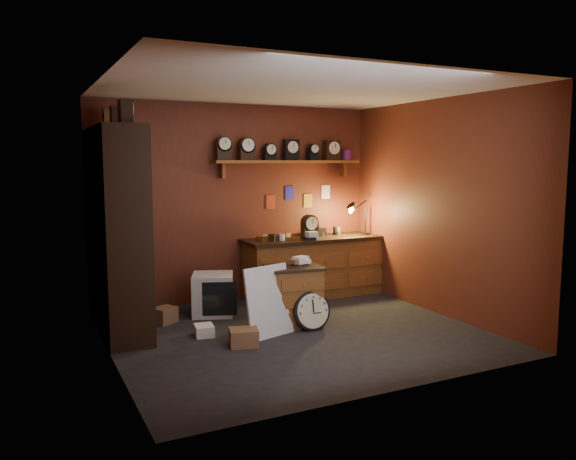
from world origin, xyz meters
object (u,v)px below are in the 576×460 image
at_px(workbench, 315,263).
at_px(shelving_unit, 114,222).
at_px(low_cabinet, 294,293).
at_px(big_round_clock, 312,311).

bearing_deg(workbench, shelving_unit, -170.13).
xyz_separation_m(shelving_unit, low_cabinet, (1.91, -0.67, -0.87)).
bearing_deg(shelving_unit, workbench, 9.87).
distance_m(workbench, big_round_clock, 1.68).
relative_size(low_cabinet, big_round_clock, 1.75).
relative_size(shelving_unit, workbench, 1.22).
distance_m(low_cabinet, big_round_clock, 0.33).
distance_m(workbench, low_cabinet, 1.50).
relative_size(workbench, big_round_clock, 4.63).
bearing_deg(low_cabinet, workbench, 58.02).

